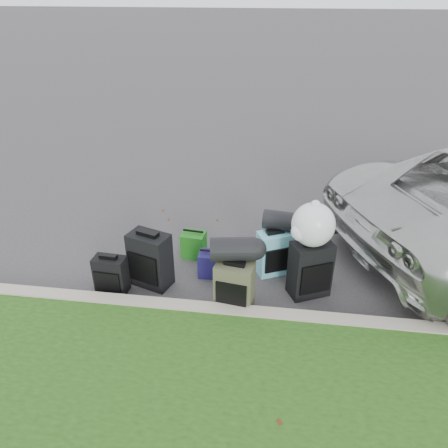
# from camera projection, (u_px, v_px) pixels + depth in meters

# --- Properties ---
(ground) EXTENTS (120.00, 120.00, 0.00)m
(ground) POSITION_uv_depth(u_px,v_px,m) (229.00, 268.00, 5.84)
(ground) COLOR #383535
(ground) RESTS_ON ground
(curb) EXTENTS (120.00, 0.18, 0.15)m
(curb) POSITION_uv_depth(u_px,v_px,m) (219.00, 313.00, 4.94)
(curb) COLOR #9E937F
(curb) RESTS_ON ground
(suitcase_small_black) EXTENTS (0.40, 0.24, 0.48)m
(suitcase_small_black) POSITION_uv_depth(u_px,v_px,m) (111.00, 275.00, 5.29)
(suitcase_small_black) COLOR black
(suitcase_small_black) RESTS_ON ground
(suitcase_large_black_left) EXTENTS (0.56, 0.44, 0.71)m
(suitcase_large_black_left) POSITION_uv_depth(u_px,v_px,m) (150.00, 260.00, 5.37)
(suitcase_large_black_left) COLOR black
(suitcase_large_black_left) RESTS_ON ground
(suitcase_olive) EXTENTS (0.47, 0.33, 0.59)m
(suitcase_olive) POSITION_uv_depth(u_px,v_px,m) (235.00, 286.00, 5.01)
(suitcase_olive) COLOR #393A26
(suitcase_olive) RESTS_ON ground
(suitcase_teal) EXTENTS (0.48, 0.40, 0.59)m
(suitcase_teal) POSITION_uv_depth(u_px,v_px,m) (274.00, 253.00, 5.61)
(suitcase_teal) COLOR #5398B1
(suitcase_teal) RESTS_ON ground
(suitcase_large_black_right) EXTENTS (0.55, 0.46, 0.71)m
(suitcase_large_black_right) POSITION_uv_depth(u_px,v_px,m) (310.00, 269.00, 5.20)
(suitcase_large_black_right) COLOR black
(suitcase_large_black_right) RESTS_ON ground
(tote_green) EXTENTS (0.34, 0.28, 0.35)m
(tote_green) POSITION_uv_depth(u_px,v_px,m) (194.00, 245.00, 6.01)
(tote_green) COLOR #20771A
(tote_green) RESTS_ON ground
(tote_navy) EXTENTS (0.31, 0.25, 0.33)m
(tote_navy) POSITION_uv_depth(u_px,v_px,m) (211.00, 264.00, 5.62)
(tote_navy) COLOR #1C1650
(tote_navy) RESTS_ON ground
(duffel_left) EXTENTS (0.55, 0.35, 0.27)m
(duffel_left) POSITION_uv_depth(u_px,v_px,m) (233.00, 249.00, 4.88)
(duffel_left) COLOR black
(duffel_left) RESTS_ON suitcase_olive
(duffel_right) EXTENTS (0.48, 0.30, 0.25)m
(duffel_right) POSITION_uv_depth(u_px,v_px,m) (281.00, 221.00, 5.49)
(duffel_right) COLOR black
(duffel_right) RESTS_ON suitcase_teal
(trash_bag) EXTENTS (0.50, 0.50, 0.50)m
(trash_bag) POSITION_uv_depth(u_px,v_px,m) (313.00, 225.00, 4.91)
(trash_bag) COLOR white
(trash_bag) RESTS_ON suitcase_large_black_right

